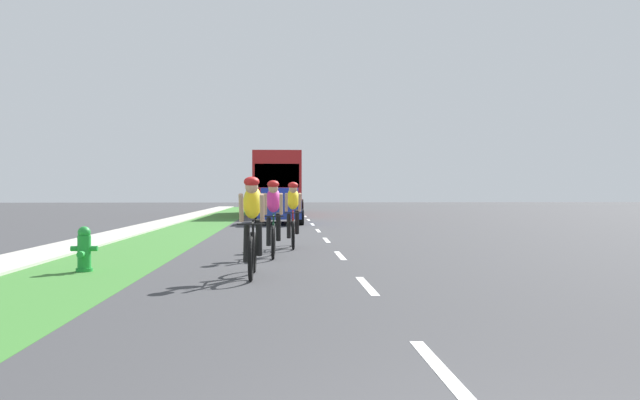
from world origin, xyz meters
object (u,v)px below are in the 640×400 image
suv_dark_green (280,197)px  sedan_blue (280,205)px  cyclist_distant (293,214)px  bus_red (278,181)px  cyclist_trailing (273,218)px  cyclist_lead (252,226)px  fire_hydrant_green (84,250)px

suv_dark_green → sedan_blue: bearing=-89.7°
cyclist_distant → suv_dark_green: size_ratio=0.37×
suv_dark_green → bus_red: bearing=-90.1°
cyclist_trailing → cyclist_lead: bearing=-95.2°
fire_hydrant_green → cyclist_distant: size_ratio=0.44×
cyclist_distant → sedan_blue: bearing=91.9°
cyclist_distant → cyclist_trailing: bearing=-101.5°
cyclist_distant → sedan_blue: 11.91m
cyclist_trailing → bus_red: 24.87m
cyclist_lead → cyclist_distant: size_ratio=1.00×
fire_hydrant_green → bus_red: size_ratio=0.07×
sedan_blue → bus_red: bus_red is taller
cyclist_distant → sedan_blue: size_ratio=0.40×
fire_hydrant_green → sedan_blue: size_ratio=0.18×
fire_hydrant_green → cyclist_lead: size_ratio=0.44×
cyclist_trailing → cyclist_distant: bearing=78.5°
bus_red → sedan_blue: bearing=-89.1°
sedan_blue → cyclist_distant: bearing=-88.1°
cyclist_distant → bus_red: bus_red is taller
fire_hydrant_green → suv_dark_green: size_ratio=0.16×
fire_hydrant_green → cyclist_distant: bearing=50.6°
bus_red → suv_dark_green: bus_red is taller
cyclist_lead → cyclist_trailing: size_ratio=1.00×
fire_hydrant_green → cyclist_lead: (2.86, -0.84, 0.44)m
cyclist_trailing → bus_red: size_ratio=0.15×
fire_hydrant_green → bus_red: bus_red is taller
cyclist_trailing → suv_dark_green: bearing=90.2°
cyclist_lead → bus_red: 27.95m
suv_dark_green → cyclist_distant: bearing=-89.2°
cyclist_distant → sedan_blue: (-0.40, 11.90, -0.04)m
cyclist_lead → bus_red: (0.15, 27.92, 1.17)m
cyclist_trailing → suv_dark_green: 41.14m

